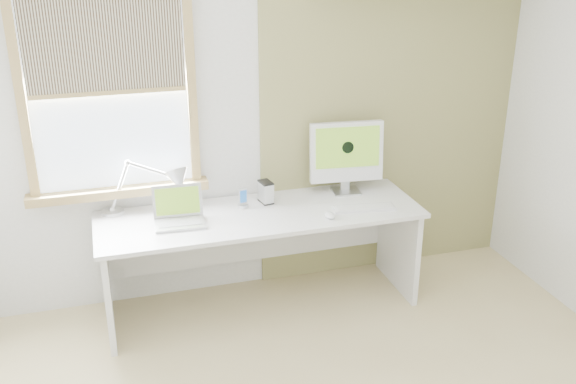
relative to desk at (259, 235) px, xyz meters
name	(u,v)px	position (x,y,z in m)	size (l,w,h in m)	color
room	(353,214)	(0.10, -1.44, 0.77)	(4.04, 3.54, 2.64)	tan
accent_wall	(391,106)	(1.10, 0.30, 0.77)	(2.00, 0.02, 2.60)	#8E8955
window	(109,93)	(-0.90, 0.27, 1.01)	(1.20, 0.14, 1.42)	#A7894E
desk	(259,235)	(0.00, 0.00, 0.00)	(2.20, 0.70, 0.73)	silver
desk_lamp	(166,184)	(-0.60, 0.16, 0.39)	(0.65, 0.29, 0.37)	#BBBDC0
laptop	(179,214)	(-0.55, -0.05, 0.25)	(0.34, 0.28, 0.23)	#BBBDC0
phone_dock	(243,202)	(-0.09, 0.07, 0.24)	(0.09, 0.09, 0.14)	#BBBDC0
external_drive	(266,192)	(0.08, 0.11, 0.27)	(0.09, 0.13, 0.16)	#BBBDC0
imac	(347,153)	(0.69, 0.14, 0.49)	(0.54, 0.19, 0.52)	#BBBDC0
keyboard	(364,208)	(0.70, -0.20, 0.20)	(0.44, 0.18, 0.02)	white
mouse	(330,215)	(0.42, -0.27, 0.21)	(0.06, 0.11, 0.03)	white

